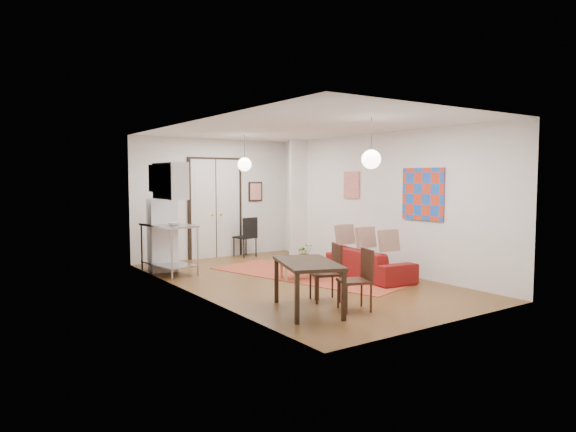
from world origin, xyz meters
TOP-DOWN VIEW (x-y plane):
  - floor at (0.00, 0.00)m, footprint 7.00×7.00m
  - ceiling at (0.00, 0.00)m, footprint 4.20×7.00m
  - wall_back at (0.00, 3.50)m, footprint 4.20×0.02m
  - wall_front at (0.00, -3.50)m, footprint 4.20×0.02m
  - wall_left at (-2.10, 0.00)m, footprint 0.02×7.00m
  - wall_right at (2.10, 0.00)m, footprint 0.02×7.00m
  - double_doors at (0.00, 3.46)m, footprint 1.44×0.06m
  - stub_partition at (1.85, 2.55)m, footprint 0.50×0.10m
  - wall_cabinet at (-1.92, 1.50)m, footprint 0.35×1.00m
  - painting_popart at (2.08, -1.25)m, footprint 0.05×1.00m
  - painting_abstract at (2.08, 0.80)m, footprint 0.05×0.50m
  - poster_back at (1.15, 3.47)m, footprint 0.40×0.03m
  - print_left at (-2.07, 2.00)m, footprint 0.03×0.44m
  - pendant_back at (0.00, 2.00)m, footprint 0.30×0.30m
  - pendant_front at (0.00, -2.00)m, footprint 0.30×0.30m
  - kilim_rug at (0.47, 0.30)m, footprint 2.61×4.40m
  - sofa at (1.31, -0.61)m, footprint 2.06×0.99m
  - coffee_table at (0.14, 0.07)m, footprint 0.87×0.66m
  - potted_plant at (0.24, 0.07)m, footprint 0.37×0.34m
  - kitchen_counter at (-1.75, 2.06)m, footprint 0.84×1.40m
  - bowl at (-1.75, 1.76)m, footprint 0.28×0.28m
  - soap_bottle at (-1.75, 2.31)m, footprint 0.11×0.11m
  - fridge at (-1.75, 2.43)m, footprint 0.62×0.62m
  - dining_table at (-1.17, -1.93)m, footprint 1.17×1.51m
  - dining_chair_near at (-0.57, -1.49)m, footprint 0.55×0.67m
  - dining_chair_far at (-0.57, -2.19)m, footprint 0.55×0.67m
  - black_side_chair at (0.65, 3.24)m, footprint 0.52×0.52m

SIDE VIEW (x-z plane):
  - floor at x=0.00m, z-range 0.00..0.00m
  - kilim_rug at x=0.47m, z-range 0.00..0.01m
  - sofa at x=1.31m, z-range 0.00..0.58m
  - coffee_table at x=0.14m, z-range 0.13..0.47m
  - potted_plant at x=0.24m, z-range 0.34..0.67m
  - dining_chair_near at x=-0.57m, z-range 0.07..0.98m
  - dining_chair_far at x=-0.57m, z-range 0.07..0.98m
  - black_side_chair at x=0.65m, z-range 0.09..1.07m
  - dining_table at x=-1.17m, z-range 0.29..1.02m
  - kitchen_counter at x=-1.75m, z-range 0.17..1.18m
  - fridge at x=-1.75m, z-range 0.00..1.54m
  - bowl at x=-1.75m, z-range 1.01..1.07m
  - soap_bottle at x=-1.75m, z-range 1.01..1.22m
  - double_doors at x=0.00m, z-range -0.05..2.45m
  - wall_back at x=0.00m, z-range 0.00..2.90m
  - wall_front at x=0.00m, z-range 0.00..2.90m
  - wall_left at x=-2.10m, z-range 0.00..2.90m
  - wall_right at x=2.10m, z-range 0.00..2.90m
  - stub_partition at x=1.85m, z-range 0.00..2.90m
  - poster_back at x=1.15m, z-range 1.35..1.85m
  - painting_popart at x=2.08m, z-range 1.15..2.15m
  - painting_abstract at x=2.08m, z-range 1.50..2.10m
  - wall_cabinet at x=-1.92m, z-range 1.55..2.25m
  - print_left at x=-2.07m, z-range 1.68..2.22m
  - pendant_back at x=0.00m, z-range 1.85..2.65m
  - pendant_front at x=0.00m, z-range 1.85..2.65m
  - ceiling at x=0.00m, z-range 2.89..2.91m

